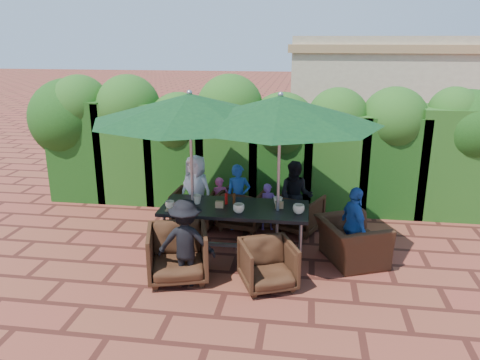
# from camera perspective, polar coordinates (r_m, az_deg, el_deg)

# --- Properties ---
(ground) EXTENTS (80.00, 80.00, 0.00)m
(ground) POSITION_cam_1_polar(r_m,az_deg,el_deg) (7.18, -0.27, -9.13)
(ground) COLOR brown
(ground) RESTS_ON ground
(dining_table) EXTENTS (2.18, 0.90, 0.75)m
(dining_table) POSITION_cam_1_polar(r_m,az_deg,el_deg) (6.99, -0.63, -3.87)
(dining_table) COLOR black
(dining_table) RESTS_ON ground
(umbrella_left) EXTENTS (2.86, 2.86, 2.46)m
(umbrella_left) POSITION_cam_1_polar(r_m,az_deg,el_deg) (6.74, -6.13, 8.80)
(umbrella_left) COLOR gray
(umbrella_left) RESTS_ON ground
(umbrella_right) EXTENTS (2.82, 2.82, 2.46)m
(umbrella_right) POSITION_cam_1_polar(r_m,az_deg,el_deg) (6.48, 4.93, 8.52)
(umbrella_right) COLOR gray
(umbrella_right) RESTS_ON ground
(chair_far_left) EXTENTS (0.72, 0.68, 0.71)m
(chair_far_left) POSITION_cam_1_polar(r_m,az_deg,el_deg) (8.16, -5.58, -3.21)
(chair_far_left) COLOR black
(chair_far_left) RESTS_ON ground
(chair_far_mid) EXTENTS (0.83, 0.79, 0.74)m
(chair_far_mid) POSITION_cam_1_polar(r_m,az_deg,el_deg) (8.07, 0.25, -3.27)
(chair_far_mid) COLOR black
(chair_far_mid) RESTS_ON ground
(chair_far_right) EXTENTS (0.87, 0.85, 0.69)m
(chair_far_right) POSITION_cam_1_polar(r_m,az_deg,el_deg) (7.99, 7.25, -3.79)
(chair_far_right) COLOR black
(chair_far_right) RESTS_ON ground
(chair_near_left) EXTENTS (0.96, 0.93, 0.81)m
(chair_near_left) POSITION_cam_1_polar(r_m,az_deg,el_deg) (6.43, -7.63, -8.56)
(chair_near_left) COLOR black
(chair_near_left) RESTS_ON ground
(chair_near_right) EXTENTS (0.86, 0.83, 0.69)m
(chair_near_right) POSITION_cam_1_polar(r_m,az_deg,el_deg) (6.22, 3.44, -10.01)
(chair_near_right) COLOR black
(chair_near_right) RESTS_ON ground
(chair_end_right) EXTENTS (0.94, 1.11, 0.83)m
(chair_end_right) POSITION_cam_1_polar(r_m,az_deg,el_deg) (7.03, 13.50, -6.51)
(chair_end_right) COLOR black
(chair_end_right) RESTS_ON ground
(adult_far_left) EXTENTS (0.72, 0.57, 1.27)m
(adult_far_left) POSITION_cam_1_polar(r_m,az_deg,el_deg) (8.07, -5.36, -1.35)
(adult_far_left) COLOR white
(adult_far_left) RESTS_ON ground
(adult_far_mid) EXTENTS (0.48, 0.42, 1.13)m
(adult_far_mid) POSITION_cam_1_polar(r_m,az_deg,el_deg) (7.92, -0.21, -2.13)
(adult_far_mid) COLOR #1E50A3
(adult_far_mid) RESTS_ON ground
(adult_far_right) EXTENTS (0.61, 0.41, 1.21)m
(adult_far_right) POSITION_cam_1_polar(r_m,az_deg,el_deg) (7.91, 6.80, -2.01)
(adult_far_right) COLOR black
(adult_far_right) RESTS_ON ground
(adult_near_left) EXTENTS (0.78, 0.41, 1.18)m
(adult_near_left) POSITION_cam_1_polar(r_m,az_deg,el_deg) (6.21, -6.61, -7.59)
(adult_near_left) COLOR black
(adult_near_left) RESTS_ON ground
(adult_end_right) EXTENTS (0.56, 0.75, 1.15)m
(adult_end_right) POSITION_cam_1_polar(r_m,az_deg,el_deg) (6.92, 13.71, -5.46)
(adult_end_right) COLOR #1E50A3
(adult_end_right) RESTS_ON ground
(child_left) EXTENTS (0.37, 0.33, 0.85)m
(child_left) POSITION_cam_1_polar(r_m,az_deg,el_deg) (8.16, -2.43, -2.63)
(child_left) COLOR #EB5297
(child_left) RESTS_ON ground
(child_right) EXTENTS (0.34, 0.30, 0.81)m
(child_right) POSITION_cam_1_polar(r_m,az_deg,el_deg) (7.97, 3.41, -3.30)
(child_right) COLOR #804EA9
(child_right) RESTS_ON ground
(pedestrian_a) EXTENTS (1.52, 1.13, 1.55)m
(pedestrian_a) POSITION_cam_1_polar(r_m,az_deg,el_deg) (11.00, 11.54, 4.12)
(pedestrian_a) COLOR green
(pedestrian_a) RESTS_ON ground
(pedestrian_b) EXTENTS (0.76, 0.48, 1.55)m
(pedestrian_b) POSITION_cam_1_polar(r_m,az_deg,el_deg) (11.14, 15.70, 3.98)
(pedestrian_b) COLOR #EB5297
(pedestrian_b) RESTS_ON ground
(pedestrian_c) EXTENTS (1.07, 0.70, 1.53)m
(pedestrian_c) POSITION_cam_1_polar(r_m,az_deg,el_deg) (11.33, 22.21, 3.51)
(pedestrian_c) COLOR gray
(pedestrian_c) RESTS_ON ground
(cup_a) EXTENTS (0.14, 0.14, 0.11)m
(cup_a) POSITION_cam_1_polar(r_m,az_deg,el_deg) (6.96, -8.54, -3.00)
(cup_a) COLOR beige
(cup_a) RESTS_ON dining_table
(cup_b) EXTENTS (0.15, 0.15, 0.14)m
(cup_b) POSITION_cam_1_polar(r_m,az_deg,el_deg) (7.10, -5.29, -2.36)
(cup_b) COLOR beige
(cup_b) RESTS_ON dining_table
(cup_c) EXTENTS (0.17, 0.17, 0.13)m
(cup_c) POSITION_cam_1_polar(r_m,az_deg,el_deg) (6.71, -0.16, -3.47)
(cup_c) COLOR beige
(cup_c) RESTS_ON dining_table
(cup_d) EXTENTS (0.14, 0.14, 0.13)m
(cup_d) POSITION_cam_1_polar(r_m,az_deg,el_deg) (7.01, 4.63, -2.62)
(cup_d) COLOR beige
(cup_d) RESTS_ON dining_table
(cup_e) EXTENTS (0.17, 0.17, 0.13)m
(cup_e) POSITION_cam_1_polar(r_m,az_deg,el_deg) (6.74, 7.16, -3.53)
(cup_e) COLOR beige
(cup_e) RESTS_ON dining_table
(ketchup_bottle) EXTENTS (0.04, 0.04, 0.17)m
(ketchup_bottle) POSITION_cam_1_polar(r_m,az_deg,el_deg) (7.05, -1.69, -2.28)
(ketchup_bottle) COLOR #B20C0A
(ketchup_bottle) RESTS_ON dining_table
(sauce_bottle) EXTENTS (0.04, 0.04, 0.17)m
(sauce_bottle) POSITION_cam_1_polar(r_m,az_deg,el_deg) (7.04, -0.72, -2.32)
(sauce_bottle) COLOR #4C230C
(sauce_bottle) RESTS_ON dining_table
(serving_tray) EXTENTS (0.35, 0.25, 0.02)m
(serving_tray) POSITION_cam_1_polar(r_m,az_deg,el_deg) (6.92, -7.47, -3.47)
(serving_tray) COLOR #9A784A
(serving_tray) RESTS_ON dining_table
(number_block_left) EXTENTS (0.12, 0.06, 0.10)m
(number_block_left) POSITION_cam_1_polar(r_m,az_deg,el_deg) (6.92, -2.52, -3.00)
(number_block_left) COLOR tan
(number_block_left) RESTS_ON dining_table
(number_block_right) EXTENTS (0.12, 0.06, 0.10)m
(number_block_right) POSITION_cam_1_polar(r_m,az_deg,el_deg) (6.92, 4.82, -3.05)
(number_block_right) COLOR tan
(number_block_right) RESTS_ON dining_table
(hedge_wall) EXTENTS (9.10, 1.60, 2.53)m
(hedge_wall) POSITION_cam_1_polar(r_m,az_deg,el_deg) (8.96, 0.41, 5.40)
(hedge_wall) COLOR #13340E
(hedge_wall) RESTS_ON ground
(building) EXTENTS (6.20, 3.08, 3.20)m
(building) POSITION_cam_1_polar(r_m,az_deg,el_deg) (13.69, 19.28, 9.54)
(building) COLOR beige
(building) RESTS_ON ground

